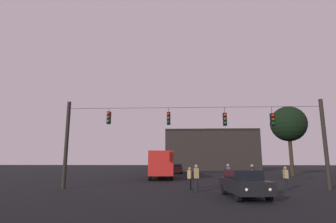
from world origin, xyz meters
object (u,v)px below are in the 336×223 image
(car_far_left, at_px, (176,168))
(tree_left_silhouette, at_px, (288,124))
(car_near_right, at_px, (244,183))
(pedestrian_crossing_left, at_px, (196,176))
(pedestrian_near_bus, at_px, (286,177))
(pedestrian_crossing_center, at_px, (190,177))
(pedestrian_crossing_right, at_px, (253,175))
(pedestrian_trailing, at_px, (228,173))
(city_bus, at_px, (161,162))

(car_far_left, height_order, tree_left_silhouette, tree_left_silhouette)
(car_near_right, distance_m, pedestrian_crossing_left, 3.56)
(car_near_right, xyz_separation_m, pedestrian_crossing_left, (-2.50, 2.53, 0.21))
(pedestrian_crossing_left, relative_size, tree_left_silhouette, 0.19)
(pedestrian_near_bus, bearing_deg, pedestrian_crossing_left, -167.52)
(car_far_left, distance_m, pedestrian_crossing_center, 23.37)
(pedestrian_crossing_center, relative_size, pedestrian_crossing_right, 0.89)
(pedestrian_crossing_left, bearing_deg, pedestrian_trailing, 55.54)
(pedestrian_crossing_left, distance_m, pedestrian_crossing_right, 4.85)
(car_near_right, height_order, pedestrian_crossing_left, pedestrian_crossing_left)
(pedestrian_crossing_left, bearing_deg, tree_left_silhouette, 52.79)
(pedestrian_near_bus, height_order, pedestrian_trailing, pedestrian_trailing)
(pedestrian_crossing_left, bearing_deg, car_near_right, -45.39)
(car_far_left, height_order, pedestrian_near_bus, pedestrian_near_bus)
(city_bus, xyz_separation_m, car_near_right, (5.88, -16.32, -1.07))
(car_far_left, relative_size, pedestrian_crossing_right, 2.51)
(car_near_right, bearing_deg, tree_left_silhouette, 61.54)
(pedestrian_crossing_left, height_order, tree_left_silhouette, tree_left_silhouette)
(car_near_right, xyz_separation_m, pedestrian_near_bus, (3.86, 3.94, 0.11))
(city_bus, xyz_separation_m, pedestrian_crossing_left, (3.38, -13.79, -0.86))
(car_near_right, height_order, pedestrian_near_bus, pedestrian_near_bus)
(pedestrian_crossing_left, height_order, pedestrian_crossing_right, pedestrian_crossing_left)
(pedestrian_trailing, bearing_deg, pedestrian_crossing_center, -138.16)
(pedestrian_crossing_left, height_order, pedestrian_trailing, pedestrian_crossing_left)
(city_bus, xyz_separation_m, pedestrian_trailing, (6.21, -9.66, -0.87))
(car_near_right, bearing_deg, car_far_left, 98.92)
(pedestrian_crossing_left, xyz_separation_m, pedestrian_crossing_center, (-0.40, 1.23, -0.13))
(pedestrian_crossing_left, relative_size, pedestrian_trailing, 1.01)
(tree_left_silhouette, bearing_deg, car_near_right, -118.46)
(city_bus, xyz_separation_m, tree_left_silhouette, (16.91, 4.03, 4.98))
(pedestrian_near_bus, relative_size, pedestrian_trailing, 0.92)
(pedestrian_trailing, xyz_separation_m, tree_left_silhouette, (10.69, 13.69, 5.84))
(tree_left_silhouette, bearing_deg, pedestrian_crossing_left, -127.21)
(pedestrian_crossing_right, bearing_deg, pedestrian_near_bus, -22.67)
(pedestrian_crossing_right, distance_m, pedestrian_near_bus, 2.25)
(city_bus, relative_size, pedestrian_crossing_left, 6.30)
(pedestrian_crossing_right, bearing_deg, pedestrian_crossing_center, -167.44)
(pedestrian_trailing, bearing_deg, pedestrian_crossing_right, -52.00)
(car_far_left, xyz_separation_m, pedestrian_crossing_right, (6.04, -22.28, 0.20))
(car_near_right, xyz_separation_m, pedestrian_crossing_center, (-2.90, 3.77, 0.08))
(car_far_left, bearing_deg, pedestrian_near_bus, -70.68)
(pedestrian_trailing, bearing_deg, tree_left_silhouette, 52.00)
(car_far_left, height_order, pedestrian_trailing, pedestrian_trailing)
(car_near_right, relative_size, pedestrian_crossing_left, 2.52)
(pedestrian_crossing_center, height_order, tree_left_silhouette, tree_left_silhouette)
(pedestrian_crossing_left, bearing_deg, pedestrian_near_bus, 12.48)
(city_bus, bearing_deg, pedestrian_near_bus, -51.81)
(car_near_right, height_order, pedestrian_trailing, pedestrian_trailing)
(city_bus, bearing_deg, car_near_right, -70.20)
(car_near_right, distance_m, car_far_left, 27.42)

